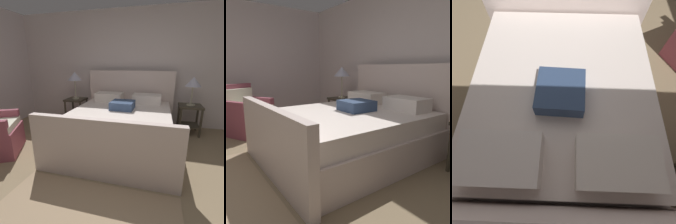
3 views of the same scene
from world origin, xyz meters
TOP-DOWN VIEW (x-y plane):
  - ground_plane at (0.00, 0.00)m, footprint 5.96×5.30m
  - bed at (-0.20, 1.45)m, footprint 1.89×2.21m
  - area_rug at (-0.20, -0.24)m, footprint 1.87×0.98m

SIDE VIEW (x-z plane):
  - ground_plane at x=0.00m, z-range -0.02..0.00m
  - area_rug at x=-0.20m, z-range 0.00..0.01m
  - bed at x=-0.20m, z-range -0.27..0.98m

